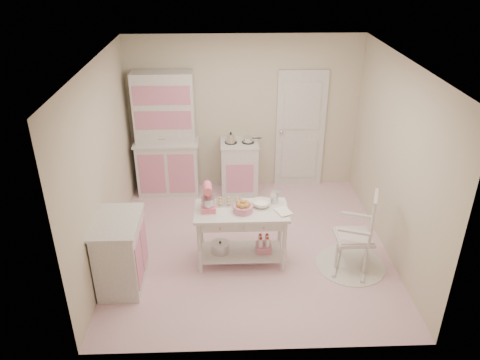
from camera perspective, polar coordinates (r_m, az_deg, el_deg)
The scene contains 14 objects.
room_shell at distance 5.92m, azimuth 1.34°, elevation 5.16°, with size 3.84×3.84×2.62m.
door at distance 7.98m, azimuth 7.38°, elevation 6.06°, with size 0.82×0.05×2.04m, color white.
hutch at distance 7.74m, azimuth -9.04°, elevation 5.40°, with size 1.06×0.50×2.08m, color white.
stove at distance 7.87m, azimuth -0.07°, elevation 1.52°, with size 0.62×0.57×0.92m, color white.
base_cabinet at distance 5.98m, azimuth -14.35°, elevation -8.55°, with size 0.54×0.84×0.92m, color white.
lace_rug at distance 6.51m, azimuth 13.27°, elevation -10.01°, with size 0.92×0.92×0.01m, color white.
rocking_chair at distance 6.21m, azimuth 13.80°, elevation -6.00°, with size 0.48×0.72×1.10m, color white.
work_table at distance 6.20m, azimuth 0.15°, elevation -6.81°, with size 1.20×0.60×0.80m, color white.
stand_mixer at distance 5.92m, azimuth -3.92°, elevation -2.19°, with size 0.20×0.28×0.34m, color #FB6986.
cookie_tray at distance 6.13m, azimuth -1.31°, elevation -2.74°, with size 0.34×0.24×0.02m, color silver.
bread_basket at distance 5.92m, azimuth 0.37°, elevation -3.51°, with size 0.25×0.25×0.09m, color pink.
mixing_bowl at distance 6.05m, azimuth 2.59°, elevation -2.90°, with size 0.24×0.24×0.07m, color white.
metal_pitcher at distance 6.11m, azimuth 4.23°, elevation -2.10°, with size 0.10×0.10×0.17m, color silver.
recipe_book at distance 5.91m, azimuth 4.58°, elevation -4.05°, with size 0.17×0.22×0.02m, color white.
Camera 1 is at (-0.34, -5.48, 3.87)m, focal length 35.00 mm.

